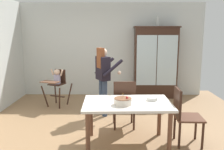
% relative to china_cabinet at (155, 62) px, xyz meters
% --- Properties ---
extents(ground_plane, '(6.24, 6.24, 0.00)m').
position_rel_china_cabinet_xyz_m(ground_plane, '(-1.26, -2.37, -1.02)').
color(ground_plane, '#93704C').
extents(wall_back, '(5.32, 0.06, 2.70)m').
position_rel_china_cabinet_xyz_m(wall_back, '(-1.26, 0.26, 0.33)').
color(wall_back, silver).
rests_on(wall_back, ground_plane).
extents(china_cabinet, '(1.25, 0.48, 2.02)m').
position_rel_china_cabinet_xyz_m(china_cabinet, '(0.00, 0.00, 0.00)').
color(china_cabinet, '#382116').
rests_on(china_cabinet, ground_plane).
extents(ceramic_vase, '(0.13, 0.13, 0.27)m').
position_rel_china_cabinet_xyz_m(ceramic_vase, '(0.03, 0.00, 1.12)').
color(ceramic_vase, '#B2B7B2').
rests_on(ceramic_vase, china_cabinet).
extents(high_chair_with_toddler, '(0.75, 0.82, 0.95)m').
position_rel_china_cabinet_xyz_m(high_chair_with_toddler, '(-2.62, -0.88, -0.36)').
color(high_chair_with_toddler, '#382116').
rests_on(high_chair_with_toddler, ground_plane).
extents(adult_person, '(0.66, 0.65, 1.53)m').
position_rel_china_cabinet_xyz_m(adult_person, '(-1.41, -1.54, -0.05)').
color(adult_person, '#33425B').
rests_on(adult_person, ground_plane).
extents(dining_table, '(1.45, 0.95, 0.74)m').
position_rel_china_cabinet_xyz_m(dining_table, '(-0.96, -2.98, -0.37)').
color(dining_table, silver).
rests_on(dining_table, ground_plane).
extents(birthday_cake, '(0.28, 0.28, 0.19)m').
position_rel_china_cabinet_xyz_m(birthday_cake, '(-1.03, -3.12, -0.22)').
color(birthday_cake, beige).
rests_on(birthday_cake, dining_table).
extents(serving_bowl, '(0.18, 0.18, 0.05)m').
position_rel_china_cabinet_xyz_m(serving_bowl, '(-0.53, -2.87, -0.25)').
color(serving_bowl, silver).
rests_on(serving_bowl, dining_table).
extents(dining_chair_far_side, '(0.46, 0.46, 0.96)m').
position_rel_china_cabinet_xyz_m(dining_chair_far_side, '(-0.98, -2.31, -0.46)').
color(dining_chair_far_side, '#382116').
rests_on(dining_chair_far_side, ground_plane).
extents(dining_chair_right_end, '(0.45, 0.45, 0.96)m').
position_rel_china_cabinet_xyz_m(dining_chair_right_end, '(-0.03, -2.94, -0.46)').
color(dining_chair_right_end, '#382116').
rests_on(dining_chair_right_end, ground_plane).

